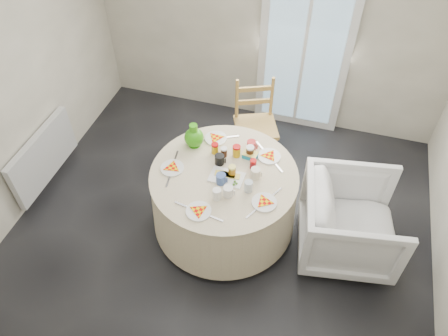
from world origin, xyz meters
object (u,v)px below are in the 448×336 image
(wooden_chair, at_px, (256,127))
(armchair, at_px, (350,222))
(green_pitcher, at_px, (194,133))
(table, at_px, (224,199))
(radiator, at_px, (44,157))

(wooden_chair, bearing_deg, armchair, -62.92)
(armchair, height_order, green_pitcher, green_pitcher)
(table, bearing_deg, armchair, 2.54)
(radiator, distance_m, armchair, 3.11)
(wooden_chair, bearing_deg, radiator, -176.95)
(table, relative_size, green_pitcher, 5.72)
(table, relative_size, wooden_chair, 1.39)
(radiator, relative_size, table, 0.74)
(table, relative_size, armchair, 1.57)
(table, height_order, green_pitcher, green_pitcher)
(armchair, bearing_deg, wooden_chair, 40.66)
(table, bearing_deg, radiator, 179.72)
(table, bearing_deg, wooden_chair, 86.30)
(table, height_order, armchair, armchair)
(table, height_order, wooden_chair, wooden_chair)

